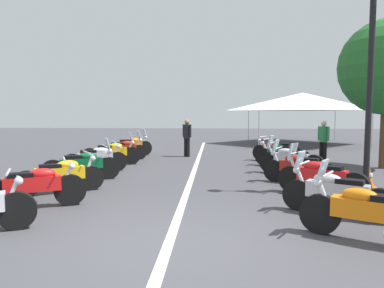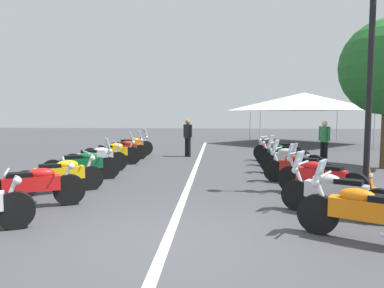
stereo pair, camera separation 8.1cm
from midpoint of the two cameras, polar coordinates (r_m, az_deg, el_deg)
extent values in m
plane|color=#424247|center=(5.63, -3.71, -15.37)|extent=(80.00, 80.00, 0.00)
cube|color=beige|center=(11.68, 0.40, -4.66)|extent=(24.22, 0.16, 0.01)
cylinder|color=black|center=(6.82, -25.84, -9.39)|extent=(0.41, 0.64, 0.64)
cylinder|color=silver|center=(6.76, -26.45, -6.94)|extent=(0.19, 0.29, 0.58)
cylinder|color=silver|center=(6.70, -26.91, -3.93)|extent=(0.57, 0.31, 0.04)
sphere|color=silver|center=(6.71, -25.57, -5.24)|extent=(0.14, 0.14, 0.14)
cylinder|color=black|center=(8.11, -18.54, -6.85)|extent=(0.41, 0.66, 0.66)
cube|color=red|center=(8.08, -23.67, -5.76)|extent=(0.72, 1.10, 0.30)
ellipsoid|color=red|center=(8.04, -22.43, -4.32)|extent=(0.46, 0.58, 0.22)
cube|color=black|center=(8.06, -25.28, -4.54)|extent=(0.44, 0.55, 0.12)
cylinder|color=silver|center=(8.06, -19.03, -4.78)|extent=(0.19, 0.29, 0.58)
cylinder|color=silver|center=(8.00, -19.38, -2.24)|extent=(0.58, 0.30, 0.04)
sphere|color=silver|center=(8.03, -18.28, -3.34)|extent=(0.14, 0.14, 0.14)
cylinder|color=silver|center=(8.34, -26.52, -7.49)|extent=(0.31, 0.53, 0.08)
cylinder|color=black|center=(9.54, -15.43, -5.17)|extent=(0.46, 0.59, 0.61)
cylinder|color=black|center=(9.28, -24.48, -5.71)|extent=(0.46, 0.59, 0.61)
cube|color=#EAB214|center=(9.35, -19.92, -4.37)|extent=(0.87, 1.10, 0.30)
ellipsoid|color=#EAB214|center=(9.35, -18.87, -3.10)|extent=(0.51, 0.58, 0.22)
cube|color=black|center=(9.29, -21.29, -3.35)|extent=(0.48, 0.54, 0.12)
cylinder|color=silver|center=(9.47, -15.82, -3.41)|extent=(0.22, 0.28, 0.58)
cylinder|color=silver|center=(9.42, -16.11, -1.25)|extent=(0.54, 0.38, 0.04)
sphere|color=silver|center=(9.47, -15.21, -2.17)|extent=(0.14, 0.14, 0.14)
cylinder|color=silver|center=(9.51, -22.75, -5.97)|extent=(0.37, 0.50, 0.08)
cylinder|color=black|center=(10.97, -12.81, -3.70)|extent=(0.43, 0.64, 0.65)
cylinder|color=black|center=(10.79, -20.90, -4.05)|extent=(0.43, 0.64, 0.65)
cube|color=#0C592D|center=(10.83, -16.84, -2.94)|extent=(0.79, 1.17, 0.30)
ellipsoid|color=#0C592D|center=(10.83, -15.92, -1.86)|extent=(0.47, 0.58, 0.22)
cube|color=black|center=(10.78, -18.03, -2.04)|extent=(0.45, 0.55, 0.12)
cylinder|color=silver|center=(10.92, -13.15, -2.16)|extent=(0.20, 0.29, 0.58)
cylinder|color=silver|center=(10.87, -13.39, -0.29)|extent=(0.57, 0.32, 0.04)
sphere|color=silver|center=(10.92, -12.60, -1.10)|extent=(0.14, 0.14, 0.14)
cylinder|color=silver|center=(11.00, -19.32, -4.35)|extent=(0.33, 0.52, 0.08)
cube|color=silver|center=(10.88, -12.98, 0.09)|extent=(0.38, 0.27, 0.32)
cylinder|color=black|center=(12.46, -11.47, -2.68)|extent=(0.42, 0.63, 0.64)
cylinder|color=black|center=(12.24, -18.13, -2.96)|extent=(0.42, 0.63, 0.64)
cube|color=silver|center=(12.30, -14.79, -1.99)|extent=(0.76, 1.11, 0.30)
ellipsoid|color=silver|center=(12.31, -13.98, -1.04)|extent=(0.47, 0.58, 0.22)
cube|color=black|center=(12.25, -15.82, -1.20)|extent=(0.45, 0.55, 0.12)
cylinder|color=silver|center=(12.41, -11.76, -1.32)|extent=(0.20, 0.29, 0.58)
cylinder|color=silver|center=(12.37, -11.97, 0.33)|extent=(0.57, 0.32, 0.04)
sphere|color=silver|center=(12.41, -11.28, -0.38)|extent=(0.14, 0.14, 0.14)
cylinder|color=silver|center=(12.46, -16.87, -3.24)|extent=(0.33, 0.52, 0.08)
cylinder|color=black|center=(13.88, -9.29, -1.81)|extent=(0.39, 0.67, 0.67)
cylinder|color=black|center=(13.72, -15.59, -2.01)|extent=(0.39, 0.67, 0.67)
cube|color=#EAB214|center=(13.76, -12.44, -1.17)|extent=(0.70, 1.18, 0.30)
ellipsoid|color=#EAB214|center=(13.76, -11.71, -0.32)|extent=(0.44, 0.58, 0.22)
cube|color=black|center=(13.72, -13.37, -0.45)|extent=(0.42, 0.54, 0.12)
cylinder|color=silver|center=(13.84, -9.56, -0.59)|extent=(0.18, 0.29, 0.58)
cylinder|color=silver|center=(13.80, -9.74, 0.89)|extent=(0.59, 0.27, 0.04)
sphere|color=silver|center=(13.84, -9.12, 0.25)|extent=(0.14, 0.14, 0.14)
cylinder|color=silver|center=(13.93, -14.37, -2.30)|extent=(0.28, 0.54, 0.08)
cube|color=silver|center=(13.81, -9.42, 1.19)|extent=(0.38, 0.25, 0.32)
cylinder|color=black|center=(15.34, -8.02, -1.26)|extent=(0.40, 0.61, 0.62)
cylinder|color=black|center=(15.06, -13.13, -1.45)|extent=(0.40, 0.61, 0.62)
cube|color=maroon|center=(15.16, -10.56, -0.68)|extent=(0.72, 1.07, 0.30)
ellipsoid|color=maroon|center=(15.18, -9.91, 0.10)|extent=(0.46, 0.58, 0.22)
cube|color=black|center=(15.10, -11.39, -0.03)|extent=(0.45, 0.55, 0.12)
cylinder|color=silver|center=(15.29, -8.25, -0.15)|extent=(0.19, 0.29, 0.58)
cylinder|color=silver|center=(15.26, -8.41, 1.20)|extent=(0.57, 0.31, 0.04)
sphere|color=silver|center=(15.30, -7.86, 0.61)|extent=(0.14, 0.14, 0.14)
cylinder|color=silver|center=(15.29, -12.21, -1.69)|extent=(0.31, 0.53, 0.08)
cube|color=silver|center=(15.27, -8.12, 1.47)|extent=(0.38, 0.27, 0.32)
cylinder|color=black|center=(16.77, -7.19, -0.63)|extent=(0.47, 0.64, 0.67)
cylinder|color=black|center=(16.34, -11.65, -0.84)|extent=(0.47, 0.64, 0.67)
cube|color=orange|center=(16.53, -9.40, -0.12)|extent=(0.78, 1.02, 0.30)
ellipsoid|color=orange|center=(16.57, -8.82, 0.60)|extent=(0.49, 0.58, 0.22)
cube|color=black|center=(16.44, -10.14, 0.48)|extent=(0.47, 0.54, 0.12)
cylinder|color=silver|center=(16.72, -7.39, 0.38)|extent=(0.21, 0.28, 0.58)
cylinder|color=silver|center=(16.68, -7.54, 1.61)|extent=(0.55, 0.36, 0.04)
sphere|color=silver|center=(16.75, -7.05, 1.08)|extent=(0.14, 0.14, 0.14)
cylinder|color=silver|center=(16.60, -10.92, -1.09)|extent=(0.36, 0.51, 0.08)
cube|color=silver|center=(16.71, -7.28, 1.86)|extent=(0.37, 0.29, 0.32)
cylinder|color=black|center=(6.28, 19.62, -10.39)|extent=(0.44, 0.63, 0.65)
cube|color=orange|center=(6.10, 26.61, -9.33)|extent=(0.81, 1.13, 0.30)
ellipsoid|color=orange|center=(6.08, 24.99, -7.39)|extent=(0.49, 0.58, 0.22)
cylinder|color=silver|center=(6.19, 20.24, -7.76)|extent=(0.21, 0.29, 0.58)
cylinder|color=silver|center=(6.12, 20.71, -4.50)|extent=(0.56, 0.34, 0.04)
sphere|color=silver|center=(6.18, 19.30, -5.87)|extent=(0.14, 0.14, 0.14)
cube|color=silver|center=(6.13, 20.00, -3.80)|extent=(0.37, 0.29, 0.32)
cylinder|color=black|center=(7.60, 16.55, -7.74)|extent=(0.44, 0.60, 0.62)
cylinder|color=black|center=(7.30, 27.71, -8.64)|extent=(0.44, 0.60, 0.62)
cube|color=silver|center=(7.38, 22.06, -6.86)|extent=(0.81, 1.10, 0.30)
ellipsoid|color=silver|center=(7.38, 20.74, -5.23)|extent=(0.49, 0.58, 0.22)
cube|color=black|center=(7.30, 23.80, -5.60)|extent=(0.47, 0.55, 0.12)
cylinder|color=silver|center=(7.53, 17.05, -5.56)|extent=(0.21, 0.28, 0.58)
cylinder|color=silver|center=(7.46, 17.41, -2.86)|extent=(0.55, 0.35, 0.04)
sphere|color=silver|center=(7.53, 16.29, -3.99)|extent=(0.14, 0.14, 0.14)
cylinder|color=silver|center=(7.19, 25.15, -9.51)|extent=(0.35, 0.51, 0.08)
cube|color=silver|center=(7.47, 16.84, -2.29)|extent=(0.37, 0.29, 0.32)
cylinder|color=black|center=(9.24, 15.61, -5.38)|extent=(0.50, 0.61, 0.65)
cylinder|color=black|center=(8.75, 24.55, -6.23)|extent=(0.50, 0.61, 0.65)
cube|color=red|center=(8.94, 19.99, -4.68)|extent=(0.89, 1.08, 0.30)
ellipsoid|color=red|center=(8.97, 18.94, -3.32)|extent=(0.52, 0.57, 0.22)
cube|color=black|center=(8.84, 21.36, -3.64)|extent=(0.49, 0.54, 0.12)
cylinder|color=silver|center=(9.17, 15.99, -3.57)|extent=(0.23, 0.28, 0.58)
cylinder|color=silver|center=(9.11, 16.27, -1.35)|extent=(0.52, 0.40, 0.04)
sphere|color=silver|center=(9.19, 15.39, -2.28)|extent=(0.14, 0.14, 0.14)
cylinder|color=silver|center=(8.68, 22.31, -6.89)|extent=(0.39, 0.49, 0.08)
cube|color=silver|center=(9.14, 15.83, -0.88)|extent=(0.36, 0.31, 0.32)
cylinder|color=black|center=(10.56, 13.11, -4.14)|extent=(0.39, 0.61, 0.61)
cylinder|color=black|center=(10.25, 20.95, -4.62)|extent=(0.39, 0.61, 0.61)
cube|color=maroon|center=(10.36, 16.99, -3.40)|extent=(0.73, 1.12, 0.30)
ellipsoid|color=maroon|center=(10.37, 16.05, -2.26)|extent=(0.46, 0.58, 0.22)
cube|color=black|center=(10.29, 18.22, -2.48)|extent=(0.44, 0.55, 0.12)
cylinder|color=silver|center=(10.51, 13.45, -2.55)|extent=(0.19, 0.29, 0.58)
cylinder|color=silver|center=(10.45, 13.70, -0.60)|extent=(0.58, 0.30, 0.04)
sphere|color=silver|center=(10.51, 12.90, -1.43)|extent=(0.14, 0.14, 0.14)
cylinder|color=silver|center=(10.14, 19.15, -5.20)|extent=(0.31, 0.53, 0.08)
cube|color=silver|center=(10.47, 13.29, -0.20)|extent=(0.38, 0.27, 0.32)
cylinder|color=black|center=(12.06, 12.44, -2.87)|extent=(0.44, 0.66, 0.68)
cylinder|color=black|center=(11.67, 18.90, -3.27)|extent=(0.44, 0.66, 0.68)
cube|color=silver|center=(11.82, 15.64, -2.21)|extent=(0.74, 1.07, 0.30)
ellipsoid|color=silver|center=(11.85, 14.82, -1.20)|extent=(0.47, 0.58, 0.22)
cube|color=black|center=(11.74, 16.69, -1.40)|extent=(0.45, 0.55, 0.12)
cylinder|color=silver|center=(12.00, 12.73, -1.47)|extent=(0.20, 0.29, 0.58)
cylinder|color=silver|center=(11.95, 12.95, 0.24)|extent=(0.57, 0.33, 0.04)
sphere|color=silver|center=(12.02, 12.26, -0.49)|extent=(0.14, 0.14, 0.14)
cylinder|color=silver|center=(11.58, 17.34, -3.80)|extent=(0.33, 0.52, 0.08)
cube|color=silver|center=(11.97, 12.59, 0.59)|extent=(0.37, 0.28, 0.32)
cylinder|color=black|center=(13.68, 11.55, -1.98)|extent=(0.45, 0.64, 0.66)
cylinder|color=black|center=(13.21, 17.14, -2.34)|extent=(0.45, 0.64, 0.66)
cube|color=#0C592D|center=(13.41, 14.31, -1.39)|extent=(0.77, 1.06, 0.30)
ellipsoid|color=#0C592D|center=(13.45, 13.61, -0.50)|extent=(0.49, 0.58, 0.22)
cube|color=black|center=(13.32, 15.22, -0.68)|extent=(0.47, 0.55, 0.12)
cylinder|color=silver|center=(13.62, 11.80, -0.74)|extent=(0.21, 0.29, 0.58)
cylinder|color=silver|center=(13.58, 11.99, 0.76)|extent=(0.56, 0.35, 0.04)
sphere|color=silver|center=(13.64, 11.39, 0.12)|extent=(0.14, 0.14, 0.14)
cylinder|color=silver|center=(13.14, 15.74, -2.78)|extent=(0.35, 0.52, 0.08)
cylinder|color=black|center=(15.09, 11.00, -1.35)|extent=(0.47, 0.62, 0.64)
cylinder|color=black|center=(14.54, 16.03, -1.69)|extent=(0.47, 0.62, 0.64)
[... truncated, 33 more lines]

